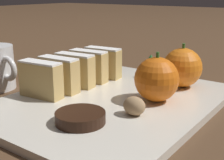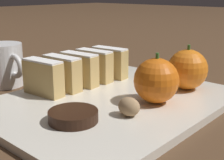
% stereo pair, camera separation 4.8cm
% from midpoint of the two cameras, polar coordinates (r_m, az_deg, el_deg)
% --- Properties ---
extents(ground_plane, '(6.00, 6.00, 0.00)m').
position_cam_midpoint_polar(ground_plane, '(0.50, 2.79, -4.69)').
color(ground_plane, '#513823').
extents(serving_platter, '(0.29, 0.38, 0.01)m').
position_cam_midpoint_polar(serving_platter, '(0.50, 2.80, -4.04)').
color(serving_platter, silver).
rests_on(serving_platter, ground_plane).
extents(stollen_slice_front, '(0.07, 0.03, 0.06)m').
position_cam_midpoint_polar(stollen_slice_front, '(0.51, -9.85, 0.43)').
color(stollen_slice_front, tan).
rests_on(stollen_slice_front, serving_platter).
extents(stollen_slice_second, '(0.07, 0.03, 0.06)m').
position_cam_midpoint_polar(stollen_slice_second, '(0.53, -6.57, 1.23)').
color(stollen_slice_second, tan).
rests_on(stollen_slice_second, serving_platter).
extents(stollen_slice_third, '(0.07, 0.03, 0.06)m').
position_cam_midpoint_polar(stollen_slice_third, '(0.56, -3.56, 1.97)').
color(stollen_slice_third, tan).
rests_on(stollen_slice_third, serving_platter).
extents(stollen_slice_fourth, '(0.07, 0.03, 0.06)m').
position_cam_midpoint_polar(stollen_slice_fourth, '(0.58, -0.91, 2.65)').
color(stollen_slice_fourth, tan).
rests_on(stollen_slice_fourth, serving_platter).
extents(stollen_slice_fifth, '(0.07, 0.03, 0.06)m').
position_cam_midpoint_polar(stollen_slice_fifth, '(0.61, 1.82, 3.21)').
color(stollen_slice_fifth, tan).
rests_on(stollen_slice_fifth, serving_platter).
extents(orange_near, '(0.07, 0.07, 0.08)m').
position_cam_midpoint_polar(orange_near, '(0.55, 16.08, 1.84)').
color(orange_near, orange).
rests_on(orange_near, serving_platter).
extents(orange_far, '(0.07, 0.07, 0.08)m').
position_cam_midpoint_polar(orange_far, '(0.47, 11.01, -0.16)').
color(orange_far, orange).
rests_on(orange_far, serving_platter).
extents(walnut, '(0.03, 0.03, 0.03)m').
position_cam_midpoint_polar(walnut, '(0.42, 6.42, -4.93)').
color(walnut, tan).
rests_on(walnut, serving_platter).
extents(chocolate_cookie, '(0.07, 0.07, 0.01)m').
position_cam_midpoint_polar(chocolate_cookie, '(0.41, -3.71, -6.66)').
color(chocolate_cookie, black).
rests_on(chocolate_cookie, serving_platter).
extents(evergreen_sprig, '(0.05, 0.05, 0.05)m').
position_cam_midpoint_polar(evergreen_sprig, '(0.61, 10.60, 2.32)').
color(evergreen_sprig, '#2D7538').
rests_on(evergreen_sprig, serving_platter).
extents(coffee_mug, '(0.10, 0.08, 0.08)m').
position_cam_midpoint_polar(coffee_mug, '(0.62, -17.14, 2.66)').
color(coffee_mug, white).
rests_on(coffee_mug, ground_plane).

